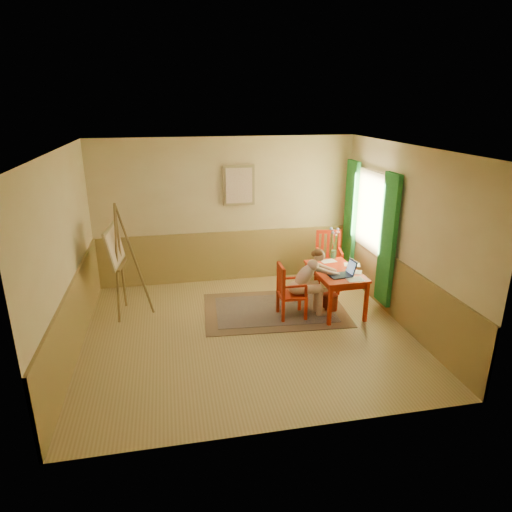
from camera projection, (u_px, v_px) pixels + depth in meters
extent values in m
cube|color=tan|center=(247.00, 332.00, 6.97)|extent=(5.00, 4.50, 0.02)
cube|color=white|center=(246.00, 148.00, 6.05)|extent=(5.00, 4.50, 0.02)
cube|color=#D2B580|center=(226.00, 211.00, 8.60)|extent=(5.00, 0.02, 2.80)
cube|color=#D2B580|center=(287.00, 315.00, 4.41)|extent=(5.00, 0.02, 2.80)
cube|color=#D2B580|center=(64.00, 258.00, 6.05)|extent=(0.02, 4.50, 2.80)
cube|color=#D2B580|center=(405.00, 237.00, 6.97)|extent=(0.02, 4.50, 2.80)
cube|color=tan|center=(227.00, 256.00, 8.87)|extent=(5.00, 0.04, 1.00)
cube|color=tan|center=(75.00, 317.00, 6.35)|extent=(0.04, 4.50, 1.00)
cube|color=tan|center=(397.00, 290.00, 7.26)|extent=(0.04, 4.50, 1.00)
cube|color=white|center=(372.00, 212.00, 7.93)|extent=(0.02, 1.00, 1.30)
cube|color=#988457|center=(371.00, 212.00, 7.93)|extent=(0.03, 1.12, 1.42)
cube|color=green|center=(388.00, 241.00, 7.30)|extent=(0.08, 0.45, 2.20)
cube|color=green|center=(350.00, 218.00, 8.74)|extent=(0.08, 0.45, 2.20)
cube|color=#988457|center=(239.00, 185.00, 8.44)|extent=(0.60, 0.04, 0.76)
cube|color=beige|center=(239.00, 186.00, 8.42)|extent=(0.50, 0.02, 0.66)
cube|color=#8C7251|center=(275.00, 310.00, 7.69)|extent=(2.51, 1.77, 0.01)
cube|color=black|center=(275.00, 309.00, 7.69)|extent=(2.08, 1.34, 0.01)
cube|color=red|center=(336.00, 271.00, 7.52)|extent=(0.76, 1.23, 0.04)
cube|color=red|center=(335.00, 275.00, 7.54)|extent=(0.66, 1.12, 0.10)
cube|color=red|center=(330.00, 306.00, 7.06)|extent=(0.06, 0.06, 0.68)
cube|color=red|center=(366.00, 302.00, 7.19)|extent=(0.06, 0.06, 0.68)
cube|color=red|center=(306.00, 280.00, 8.07)|extent=(0.06, 0.06, 0.68)
cube|color=red|center=(339.00, 277.00, 8.21)|extent=(0.06, 0.06, 0.68)
cube|color=red|center=(292.00, 295.00, 7.33)|extent=(0.43, 0.41, 0.04)
cube|color=red|center=(283.00, 312.00, 7.20)|extent=(0.05, 0.05, 0.38)
cube|color=red|center=(306.00, 310.00, 7.27)|extent=(0.05, 0.05, 0.38)
cube|color=red|center=(278.00, 303.00, 7.53)|extent=(0.05, 0.05, 0.38)
cube|color=red|center=(299.00, 301.00, 7.60)|extent=(0.05, 0.05, 0.38)
cube|color=red|center=(284.00, 284.00, 7.04)|extent=(0.05, 0.05, 0.51)
cube|color=red|center=(278.00, 276.00, 7.38)|extent=(0.05, 0.05, 0.51)
cube|color=red|center=(281.00, 267.00, 7.13)|extent=(0.05, 0.41, 0.06)
cube|color=red|center=(282.00, 283.00, 7.13)|extent=(0.03, 0.04, 0.42)
cube|color=red|center=(281.00, 281.00, 7.21)|extent=(0.03, 0.04, 0.42)
cube|color=red|center=(280.00, 279.00, 7.30)|extent=(0.03, 0.04, 0.42)
cube|color=red|center=(295.00, 286.00, 7.09)|extent=(0.38, 0.04, 0.03)
cube|color=red|center=(306.00, 291.00, 7.16)|extent=(0.04, 0.04, 0.20)
cube|color=red|center=(289.00, 278.00, 7.43)|extent=(0.38, 0.04, 0.03)
cube|color=red|center=(300.00, 283.00, 7.49)|extent=(0.04, 0.04, 0.20)
cube|color=red|center=(329.00, 264.00, 8.53)|extent=(0.57, 0.58, 0.05)
cube|color=red|center=(316.00, 272.00, 8.82)|extent=(0.06, 0.06, 0.44)
cube|color=red|center=(318.00, 280.00, 8.40)|extent=(0.06, 0.06, 0.44)
cube|color=red|center=(337.00, 272.00, 8.81)|extent=(0.06, 0.06, 0.44)
cube|color=red|center=(341.00, 280.00, 8.40)|extent=(0.06, 0.06, 0.44)
cube|color=red|center=(317.00, 245.00, 8.64)|extent=(0.06, 0.06, 0.59)
cube|color=red|center=(339.00, 245.00, 8.63)|extent=(0.06, 0.06, 0.59)
cube|color=red|center=(329.00, 232.00, 8.55)|extent=(0.47, 0.15, 0.06)
cube|color=red|center=(322.00, 246.00, 8.64)|extent=(0.05, 0.04, 0.48)
cube|color=red|center=(328.00, 246.00, 8.64)|extent=(0.05, 0.04, 0.48)
cube|color=red|center=(334.00, 246.00, 8.64)|extent=(0.05, 0.04, 0.48)
cube|color=red|center=(318.00, 251.00, 8.45)|extent=(0.14, 0.44, 0.04)
cube|color=red|center=(319.00, 261.00, 8.29)|extent=(0.05, 0.05, 0.24)
cube|color=red|center=(341.00, 251.00, 8.44)|extent=(0.14, 0.44, 0.04)
cube|color=red|center=(342.00, 261.00, 8.28)|extent=(0.05, 0.05, 0.24)
ellipsoid|color=beige|center=(296.00, 288.00, 7.32)|extent=(0.26, 0.33, 0.21)
cylinder|color=beige|center=(309.00, 289.00, 7.28)|extent=(0.41, 0.15, 0.14)
cylinder|color=beige|center=(306.00, 285.00, 7.43)|extent=(0.41, 0.15, 0.14)
cylinder|color=beige|center=(320.00, 302.00, 7.40)|extent=(0.11, 0.11, 0.46)
cylinder|color=beige|center=(317.00, 298.00, 7.55)|extent=(0.11, 0.11, 0.46)
cube|color=beige|center=(322.00, 314.00, 7.48)|extent=(0.19, 0.08, 0.07)
cube|color=beige|center=(319.00, 310.00, 7.63)|extent=(0.19, 0.08, 0.07)
ellipsoid|color=beige|center=(305.00, 276.00, 7.28)|extent=(0.45, 0.27, 0.48)
ellipsoid|color=beige|center=(313.00, 265.00, 7.25)|extent=(0.18, 0.28, 0.17)
sphere|color=beige|center=(319.00, 256.00, 7.21)|extent=(0.18, 0.18, 0.18)
ellipsoid|color=#532F19|center=(318.00, 253.00, 7.19)|extent=(0.17, 0.18, 0.13)
sphere|color=#532F19|center=(314.00, 254.00, 7.18)|extent=(0.10, 0.10, 0.10)
cylinder|color=beige|center=(321.00, 270.00, 7.15)|extent=(0.21, 0.10, 0.14)
cylinder|color=beige|center=(332.00, 273.00, 7.23)|extent=(0.28, 0.13, 0.16)
sphere|color=beige|center=(326.00, 272.00, 7.17)|extent=(0.08, 0.08, 0.08)
sphere|color=beige|center=(339.00, 275.00, 7.30)|extent=(0.07, 0.07, 0.07)
cylinder|color=beige|center=(316.00, 265.00, 7.40)|extent=(0.21, 0.10, 0.14)
cylinder|color=beige|center=(328.00, 268.00, 7.45)|extent=(0.28, 0.13, 0.16)
sphere|color=beige|center=(320.00, 266.00, 7.44)|extent=(0.08, 0.08, 0.08)
sphere|color=beige|center=(335.00, 271.00, 7.46)|extent=(0.07, 0.07, 0.07)
cube|color=#1E2338|center=(340.00, 275.00, 7.24)|extent=(0.37, 0.29, 0.02)
cube|color=#2D3342|center=(340.00, 275.00, 7.24)|extent=(0.33, 0.23, 0.00)
cube|color=#1E2338|center=(352.00, 267.00, 7.26)|extent=(0.10, 0.26, 0.24)
cube|color=#99BFF2|center=(351.00, 267.00, 7.26)|extent=(0.08, 0.21, 0.19)
cube|color=white|center=(355.00, 279.00, 7.11)|extent=(0.27, 0.20, 0.00)
cube|color=white|center=(352.00, 265.00, 7.74)|extent=(0.32, 0.27, 0.00)
cube|color=white|center=(328.00, 261.00, 7.92)|extent=(0.30, 0.23, 0.00)
cube|color=white|center=(353.00, 272.00, 7.43)|extent=(0.33, 0.29, 0.00)
cylinder|color=#3F724C|center=(334.00, 254.00, 8.05)|extent=(0.11, 0.11, 0.15)
cylinder|color=#3F7233|center=(332.00, 240.00, 8.02)|extent=(0.04, 0.13, 0.40)
sphere|color=#728CD8|center=(331.00, 229.00, 8.01)|extent=(0.07, 0.07, 0.06)
cylinder|color=#3F7233|center=(333.00, 241.00, 7.93)|extent=(0.07, 0.08, 0.42)
sphere|color=pink|center=(333.00, 230.00, 7.83)|extent=(0.05, 0.05, 0.04)
cylinder|color=#3F7233|center=(335.00, 243.00, 8.00)|extent=(0.03, 0.04, 0.31)
sphere|color=pink|center=(335.00, 235.00, 7.96)|extent=(0.06, 0.06, 0.05)
cylinder|color=#3F7233|center=(333.00, 242.00, 7.92)|extent=(0.09, 0.11, 0.39)
sphere|color=#728CD8|center=(333.00, 233.00, 7.80)|extent=(0.06, 0.06, 0.05)
cylinder|color=#3F7233|center=(336.00, 242.00, 8.01)|extent=(0.10, 0.07, 0.34)
sphere|color=pink|center=(338.00, 232.00, 7.99)|extent=(0.06, 0.06, 0.05)
cylinder|color=#3F7233|center=(335.00, 242.00, 7.99)|extent=(0.06, 0.04, 0.35)
sphere|color=pink|center=(337.00, 232.00, 7.96)|extent=(0.05, 0.05, 0.05)
cylinder|color=#3F7233|center=(336.00, 240.00, 8.01)|extent=(0.09, 0.08, 0.39)
sphere|color=#728CD8|center=(338.00, 229.00, 7.99)|extent=(0.06, 0.06, 0.05)
cylinder|color=#9E3A23|center=(330.00, 302.00, 7.66)|extent=(0.30, 0.30, 0.28)
cylinder|color=brown|center=(117.00, 264.00, 7.12)|extent=(0.13, 0.35, 1.91)
cylinder|color=brown|center=(121.00, 258.00, 7.41)|extent=(0.06, 0.35, 1.91)
cylinder|color=brown|center=(135.00, 260.00, 7.28)|extent=(0.50, 0.09, 1.91)
cylinder|color=brown|center=(118.00, 265.00, 7.28)|extent=(0.09, 0.54, 0.03)
cube|color=brown|center=(122.00, 265.00, 7.29)|extent=(0.12, 0.58, 0.03)
cube|color=#988457|center=(114.00, 246.00, 7.17)|extent=(0.23, 0.85, 0.63)
cube|color=beige|center=(115.00, 246.00, 7.17)|extent=(0.19, 0.77, 0.55)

